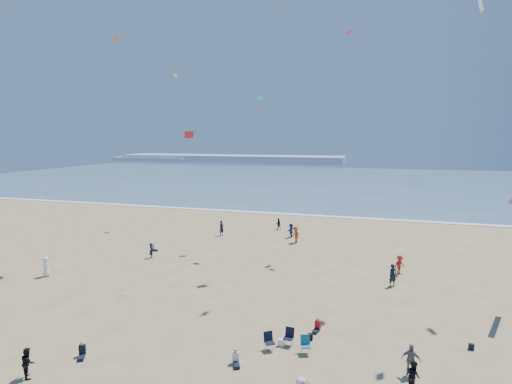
% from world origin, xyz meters
% --- Properties ---
extents(ocean, '(220.00, 100.00, 0.06)m').
position_xyz_m(ocean, '(0.00, 95.00, 0.03)').
color(ocean, '#476B84').
rests_on(ocean, ground).
extents(surf_line, '(220.00, 1.20, 0.08)m').
position_xyz_m(surf_line, '(0.00, 45.00, 0.04)').
color(surf_line, white).
rests_on(surf_line, ground).
extents(headland_far, '(110.00, 20.00, 3.20)m').
position_xyz_m(headland_far, '(-60.00, 170.00, 1.60)').
color(headland_far, '#7A8EA8').
rests_on(headland_far, ground).
extents(headland_near, '(40.00, 14.00, 2.00)m').
position_xyz_m(headland_near, '(-100.00, 165.00, 1.00)').
color(headland_near, '#7A8EA8').
rests_on(headland_near, ground).
extents(standing_flyers, '(41.06, 40.61, 1.91)m').
position_xyz_m(standing_flyers, '(3.51, 15.45, 0.87)').
color(standing_flyers, black).
rests_on(standing_flyers, ground).
extents(seated_group, '(19.99, 24.88, 0.84)m').
position_xyz_m(seated_group, '(-1.94, 6.63, 0.42)').
color(seated_group, white).
rests_on(seated_group, ground).
extents(chair_cluster, '(2.80, 1.55, 1.00)m').
position_xyz_m(chair_cluster, '(4.48, 5.95, 0.50)').
color(chair_cluster, black).
rests_on(chair_cluster, ground).
extents(white_tote, '(0.35, 0.20, 0.40)m').
position_xyz_m(white_tote, '(4.02, 6.26, 0.20)').
color(white_tote, white).
rests_on(white_tote, ground).
extents(black_backpack, '(0.30, 0.22, 0.38)m').
position_xyz_m(black_backpack, '(5.51, 7.43, 0.19)').
color(black_backpack, black).
rests_on(black_backpack, ground).
extents(navy_bag, '(0.28, 0.18, 0.34)m').
position_xyz_m(navy_bag, '(14.35, 8.97, 0.17)').
color(navy_bag, black).
rests_on(navy_bag, ground).
extents(kites_aloft, '(37.61, 37.84, 29.04)m').
position_xyz_m(kites_aloft, '(10.46, 13.31, 15.28)').
color(kites_aloft, white).
rests_on(kites_aloft, ground).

